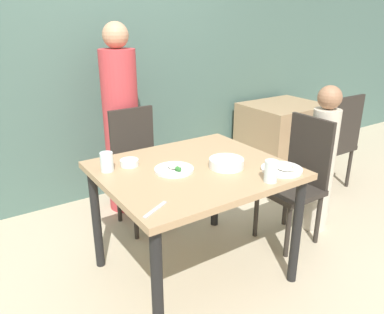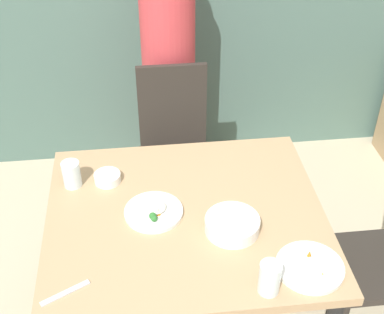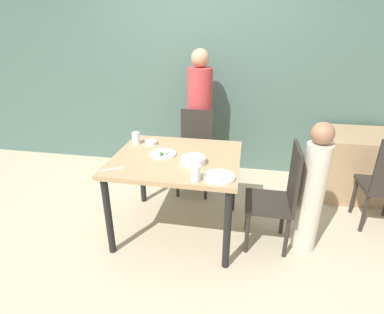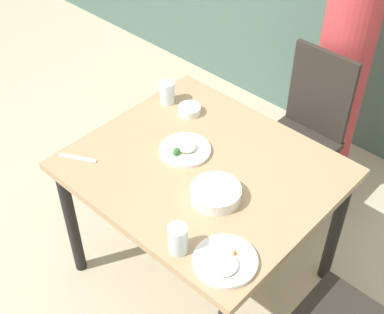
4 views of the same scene
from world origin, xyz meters
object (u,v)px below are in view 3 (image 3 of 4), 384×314
(bowl_curry, at_px, (193,160))
(person_adult, at_px, (200,122))
(plate_rice_adult, at_px, (163,153))
(glass_water_tall, at_px, (196,173))
(person_child, at_px, (312,192))
(chair_child_spot, at_px, (278,196))
(chair_adult_spot, at_px, (195,150))

(bowl_curry, bearing_deg, person_adult, 96.54)
(plate_rice_adult, xyz_separation_m, glass_water_tall, (0.37, -0.43, 0.05))
(glass_water_tall, bearing_deg, person_adult, 97.92)
(person_adult, height_order, bowl_curry, person_adult)
(person_adult, xyz_separation_m, person_child, (1.15, -1.21, -0.19))
(chair_child_spot, height_order, person_adult, person_adult)
(bowl_curry, distance_m, glass_water_tall, 0.32)
(plate_rice_adult, bearing_deg, chair_adult_spot, 79.46)
(chair_adult_spot, bearing_deg, person_child, -37.85)
(person_child, xyz_separation_m, plate_rice_adult, (-1.30, 0.07, 0.22))
(chair_child_spot, bearing_deg, plate_rice_adult, -94.07)
(chair_child_spot, relative_size, plate_rice_adult, 4.05)
(person_adult, bearing_deg, person_child, -46.42)
(bowl_curry, bearing_deg, chair_child_spot, 4.16)
(chair_child_spot, xyz_separation_m, person_adult, (-0.88, 1.21, 0.25))
(glass_water_tall, bearing_deg, bowl_curry, 103.52)
(chair_adult_spot, height_order, bowl_curry, chair_adult_spot)
(chair_adult_spot, relative_size, person_child, 0.82)
(person_child, bearing_deg, chair_adult_spot, 142.15)
(person_adult, distance_m, plate_rice_adult, 1.15)
(chair_adult_spot, xyz_separation_m, plate_rice_adult, (-0.15, -0.82, 0.28))
(person_adult, relative_size, plate_rice_adult, 6.80)
(person_child, distance_m, plate_rice_adult, 1.32)
(person_adult, bearing_deg, bowl_curry, -83.46)
(chair_adult_spot, xyz_separation_m, person_adult, (-0.00, 0.31, 0.25))
(person_child, height_order, glass_water_tall, person_child)
(person_child, relative_size, plate_rice_adult, 4.96)
(chair_adult_spot, height_order, person_adult, person_adult)
(person_child, bearing_deg, plate_rice_adult, 176.76)
(bowl_curry, bearing_deg, person_child, 3.06)
(chair_adult_spot, relative_size, plate_rice_adult, 4.05)
(person_adult, bearing_deg, chair_child_spot, -53.84)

